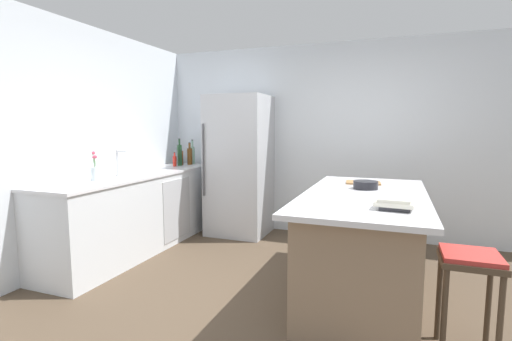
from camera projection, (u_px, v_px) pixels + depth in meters
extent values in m
plane|color=#4C3D2D|center=(286.00, 304.00, 3.15)|extent=(7.20, 7.20, 0.00)
cube|color=silver|center=(332.00, 141.00, 5.10)|extent=(6.00, 0.10, 2.60)
cube|color=silver|center=(59.00, 145.00, 3.85)|extent=(0.10, 6.00, 2.60)
cube|color=silver|center=(139.00, 213.00, 4.54)|extent=(0.64, 2.67, 0.90)
cube|color=silver|center=(138.00, 175.00, 4.48)|extent=(0.67, 2.70, 0.03)
cube|color=#B2B5BA|center=(177.00, 209.00, 4.74)|extent=(0.01, 0.60, 0.76)
cube|color=#8E755B|center=(363.00, 247.00, 3.28)|extent=(0.86, 1.86, 0.88)
cube|color=silver|center=(365.00, 196.00, 3.23)|extent=(1.02, 2.06, 0.04)
cube|color=#B7BABF|center=(239.00, 165.00, 5.18)|extent=(0.80, 0.72, 1.91)
cylinder|color=#4C4C51|center=(203.00, 160.00, 4.94)|extent=(0.02, 0.02, 0.96)
cylinder|color=#473828|center=(444.00, 317.00, 2.33)|extent=(0.04, 0.04, 0.62)
cylinder|color=#473828|center=(500.00, 326.00, 2.22)|extent=(0.04, 0.04, 0.62)
cylinder|color=#473828|center=(439.00, 296.00, 2.60)|extent=(0.04, 0.04, 0.62)
cylinder|color=#473828|center=(488.00, 304.00, 2.50)|extent=(0.04, 0.04, 0.62)
cube|color=#473828|center=(470.00, 260.00, 2.37)|extent=(0.36, 0.36, 0.04)
cube|color=#B2332D|center=(471.00, 255.00, 2.37)|extent=(0.34, 0.34, 0.03)
cylinder|color=silver|center=(118.00, 175.00, 4.25)|extent=(0.05, 0.05, 0.02)
cylinder|color=silver|center=(117.00, 162.00, 4.23)|extent=(0.02, 0.02, 0.28)
cylinder|color=silver|center=(121.00, 151.00, 4.19)|extent=(0.14, 0.02, 0.02)
cylinder|color=silver|center=(95.00, 174.00, 3.86)|extent=(0.09, 0.09, 0.14)
cylinder|color=#4C7F3D|center=(94.00, 164.00, 3.86)|extent=(0.01, 0.03, 0.23)
sphere|color=#DB4C66|center=(93.00, 153.00, 3.84)|extent=(0.04, 0.04, 0.04)
cylinder|color=#4C7F3D|center=(94.00, 166.00, 3.84)|extent=(0.01, 0.01, 0.19)
sphere|color=#DB4C66|center=(94.00, 157.00, 3.83)|extent=(0.04, 0.04, 0.04)
cylinder|color=#4C7F3D|center=(96.00, 166.00, 3.85)|extent=(0.01, 0.04, 0.19)
sphere|color=#DB4C66|center=(95.00, 157.00, 3.84)|extent=(0.04, 0.04, 0.04)
cylinder|color=#8CB79E|center=(193.00, 156.00, 5.61)|extent=(0.07, 0.07, 0.25)
cylinder|color=#8CB79E|center=(192.00, 144.00, 5.58)|extent=(0.03, 0.03, 0.10)
cylinder|color=black|center=(192.00, 140.00, 5.58)|extent=(0.03, 0.03, 0.01)
cylinder|color=brown|center=(190.00, 156.00, 5.52)|extent=(0.07, 0.07, 0.24)
cylinder|color=brown|center=(189.00, 146.00, 5.50)|extent=(0.03, 0.03, 0.07)
cylinder|color=black|center=(189.00, 143.00, 5.50)|extent=(0.03, 0.03, 0.01)
cylinder|color=#5B3319|center=(181.00, 158.00, 5.46)|extent=(0.07, 0.07, 0.20)
cylinder|color=#5B3319|center=(181.00, 148.00, 5.44)|extent=(0.03, 0.03, 0.08)
cylinder|color=black|center=(181.00, 145.00, 5.43)|extent=(0.03, 0.03, 0.01)
cylinder|color=#19381E|center=(180.00, 155.00, 5.34)|extent=(0.07, 0.07, 0.30)
cylinder|color=#19381E|center=(179.00, 142.00, 5.32)|extent=(0.03, 0.03, 0.08)
cylinder|color=black|center=(179.00, 139.00, 5.31)|extent=(0.03, 0.03, 0.01)
cylinder|color=red|center=(175.00, 161.00, 5.27)|extent=(0.05, 0.05, 0.14)
cylinder|color=red|center=(174.00, 154.00, 5.26)|extent=(0.02, 0.02, 0.05)
cylinder|color=black|center=(174.00, 152.00, 5.25)|extent=(0.02, 0.02, 0.01)
cube|color=#2D2D33|center=(394.00, 208.00, 2.59)|extent=(0.20, 0.16, 0.03)
cube|color=silver|center=(394.00, 204.00, 2.59)|extent=(0.28, 0.21, 0.03)
cube|color=silver|center=(395.00, 200.00, 2.58)|extent=(0.23, 0.18, 0.02)
cylinder|color=black|center=(366.00, 185.00, 3.46)|extent=(0.22, 0.22, 0.07)
cube|color=#9E7042|center=(363.00, 183.00, 3.79)|extent=(0.36, 0.26, 0.02)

